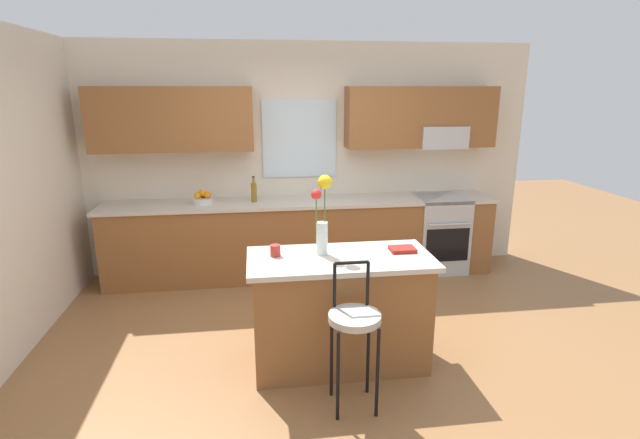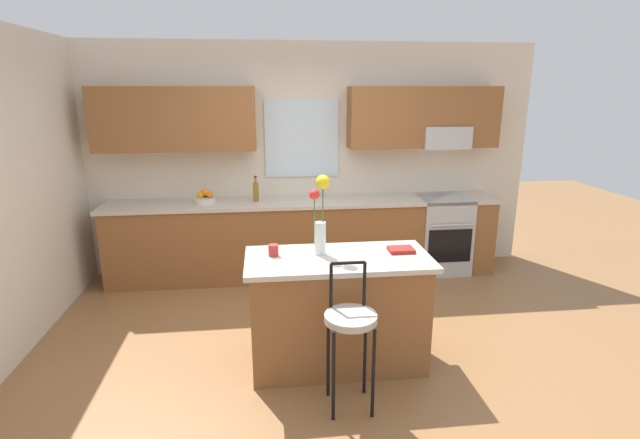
# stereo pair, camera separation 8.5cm
# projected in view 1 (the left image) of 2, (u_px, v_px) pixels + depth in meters

# --- Properties ---
(ground_plane) EXTENTS (14.00, 14.00, 0.00)m
(ground_plane) POSITION_uv_depth(u_px,v_px,m) (323.00, 346.00, 4.19)
(ground_plane) COLOR olive
(back_wall_assembly) EXTENTS (5.60, 0.50, 2.70)m
(back_wall_assembly) POSITION_uv_depth(u_px,v_px,m) (302.00, 146.00, 5.69)
(back_wall_assembly) COLOR beige
(back_wall_assembly) RESTS_ON ground
(counter_run) EXTENTS (4.56, 0.64, 0.92)m
(counter_run) POSITION_uv_depth(u_px,v_px,m) (303.00, 238.00, 5.69)
(counter_run) COLOR brown
(counter_run) RESTS_ON ground
(sink_faucet) EXTENTS (0.02, 0.13, 0.23)m
(sink_faucet) POSITION_uv_depth(u_px,v_px,m) (321.00, 185.00, 5.70)
(sink_faucet) COLOR #B7BABC
(sink_faucet) RESTS_ON counter_run
(oven_range) EXTENTS (0.60, 0.64, 0.92)m
(oven_range) POSITION_uv_depth(u_px,v_px,m) (438.00, 233.00, 5.89)
(oven_range) COLOR #B7BABC
(oven_range) RESTS_ON ground
(kitchen_island) EXTENTS (1.44, 0.69, 0.92)m
(kitchen_island) POSITION_uv_depth(u_px,v_px,m) (340.00, 310.00, 3.83)
(kitchen_island) COLOR brown
(kitchen_island) RESTS_ON ground
(bar_stool_near) EXTENTS (0.36, 0.36, 1.04)m
(bar_stool_near) POSITION_uv_depth(u_px,v_px,m) (354.00, 324.00, 3.26)
(bar_stool_near) COLOR black
(bar_stool_near) RESTS_ON ground
(flower_vase) EXTENTS (0.16, 0.11, 0.63)m
(flower_vase) POSITION_uv_depth(u_px,v_px,m) (322.00, 215.00, 3.69)
(flower_vase) COLOR silver
(flower_vase) RESTS_ON kitchen_island
(mug_ceramic) EXTENTS (0.08, 0.08, 0.09)m
(mug_ceramic) POSITION_uv_depth(u_px,v_px,m) (275.00, 251.00, 3.72)
(mug_ceramic) COLOR #A52D28
(mug_ceramic) RESTS_ON kitchen_island
(cookbook) EXTENTS (0.20, 0.15, 0.03)m
(cookbook) POSITION_uv_depth(u_px,v_px,m) (402.00, 249.00, 3.83)
(cookbook) COLOR maroon
(cookbook) RESTS_ON kitchen_island
(fruit_bowl_oranges) EXTENTS (0.24, 0.24, 0.16)m
(fruit_bowl_oranges) POSITION_uv_depth(u_px,v_px,m) (203.00, 198.00, 5.41)
(fruit_bowl_oranges) COLOR silver
(fruit_bowl_oranges) RESTS_ON counter_run
(bottle_olive_oil) EXTENTS (0.06, 0.06, 0.30)m
(bottle_olive_oil) POSITION_uv_depth(u_px,v_px,m) (254.00, 192.00, 5.47)
(bottle_olive_oil) COLOR olive
(bottle_olive_oil) RESTS_ON counter_run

